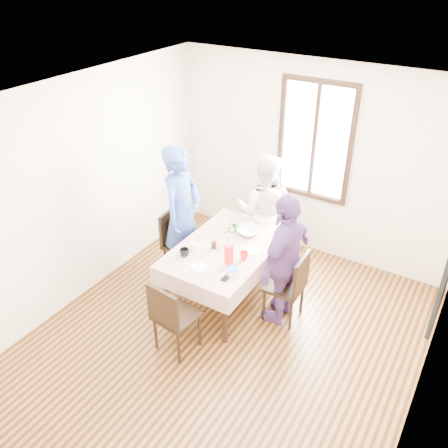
{
  "coord_description": "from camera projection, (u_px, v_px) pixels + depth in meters",
  "views": [
    {
      "loc": [
        2.04,
        -3.37,
        3.87
      ],
      "look_at": [
        -0.39,
        0.59,
        1.1
      ],
      "focal_mm": 37.72,
      "sensor_mm": 36.0,
      "label": 1
    }
  ],
  "objects": [
    {
      "name": "ground",
      "position": [
        226.0,
        338.0,
        5.36
      ],
      "size": [
        4.5,
        4.5,
        0.0
      ],
      "primitive_type": "plane",
      "color": "black",
      "rests_on": "ground"
    },
    {
      "name": "back_wall",
      "position": [
        313.0,
        162.0,
        6.32
      ],
      "size": [
        4.0,
        0.0,
        4.0
      ],
      "primitive_type": "plane",
      "rotation": [
        1.57,
        0.0,
        0.0
      ],
      "color": "beige",
      "rests_on": "ground"
    },
    {
      "name": "right_wall",
      "position": [
        439.0,
        309.0,
        3.78
      ],
      "size": [
        0.0,
        4.5,
        4.5
      ],
      "primitive_type": "plane",
      "rotation": [
        1.57,
        0.0,
        -1.57
      ],
      "color": "beige",
      "rests_on": "ground"
    },
    {
      "name": "window_frame",
      "position": [
        315.0,
        141.0,
        6.15
      ],
      "size": [
        1.02,
        0.06,
        1.62
      ],
      "primitive_type": "cube",
      "color": "black",
      "rests_on": "back_wall"
    },
    {
      "name": "window_pane",
      "position": [
        315.0,
        141.0,
        6.16
      ],
      "size": [
        0.9,
        0.02,
        1.5
      ],
      "primitive_type": "cube",
      "color": "white",
      "rests_on": "back_wall"
    },
    {
      "name": "dining_table",
      "position": [
        226.0,
        273.0,
        5.82
      ],
      "size": [
        0.92,
        1.48,
        0.75
      ],
      "primitive_type": "cube",
      "color": "black",
      "rests_on": "ground"
    },
    {
      "name": "tablecloth",
      "position": [
        226.0,
        247.0,
        5.62
      ],
      "size": [
        1.04,
        1.6,
        0.01
      ],
      "primitive_type": "cube",
      "color": "#521106",
      "rests_on": "dining_table"
    },
    {
      "name": "chair_left",
      "position": [
        182.0,
        244.0,
        6.22
      ],
      "size": [
        0.46,
        0.46,
        0.91
      ],
      "primitive_type": "cube",
      "rotation": [
        0.0,
        0.0,
        -1.48
      ],
      "color": "black",
      "rests_on": "ground"
    },
    {
      "name": "chair_right",
      "position": [
        284.0,
        286.0,
        5.46
      ],
      "size": [
        0.43,
        0.43,
        0.91
      ],
      "primitive_type": "cube",
      "rotation": [
        0.0,
        0.0,
        1.6
      ],
      "color": "black",
      "rests_on": "ground"
    },
    {
      "name": "chair_far",
      "position": [
        264.0,
        230.0,
        6.52
      ],
      "size": [
        0.46,
        0.46,
        0.91
      ],
      "primitive_type": "cube",
      "rotation": [
        0.0,
        0.0,
        3.25
      ],
      "color": "black",
      "rests_on": "ground"
    },
    {
      "name": "chair_near",
      "position": [
        177.0,
        315.0,
        5.03
      ],
      "size": [
        0.47,
        0.47,
        0.91
      ],
      "primitive_type": "cube",
      "rotation": [
        0.0,
        0.0,
        -0.12
      ],
      "color": "black",
      "rests_on": "ground"
    },
    {
      "name": "person_left",
      "position": [
        182.0,
        214.0,
        5.98
      ],
      "size": [
        0.49,
        0.7,
        1.83
      ],
      "primitive_type": "imported",
      "rotation": [
        0.0,
        0.0,
        1.64
      ],
      "color": "#2C4A98",
      "rests_on": "ground"
    },
    {
      "name": "person_far",
      "position": [
        265.0,
        209.0,
        6.33
      ],
      "size": [
        0.92,
        0.81,
        1.59
      ],
      "primitive_type": "imported",
      "rotation": [
        0.0,
        0.0,
        3.45
      ],
      "color": "white",
      "rests_on": "ground"
    },
    {
      "name": "person_right",
      "position": [
        285.0,
        259.0,
        5.29
      ],
      "size": [
        0.47,
        0.99,
        1.64
      ],
      "primitive_type": "imported",
      "rotation": [
        0.0,
        0.0,
        -1.64
      ],
      "color": "#5A3873",
      "rests_on": "ground"
    },
    {
      "name": "mug_black",
      "position": [
        184.0,
        252.0,
        5.43
      ],
      "size": [
        0.12,
        0.12,
        0.09
      ],
      "primitive_type": "imported",
      "rotation": [
        0.0,
        0.0,
        0.05
      ],
      "color": "black",
      "rests_on": "tablecloth"
    },
    {
      "name": "mug_flag",
      "position": [
        244.0,
        256.0,
        5.37
      ],
      "size": [
        0.13,
        0.13,
        0.09
      ],
      "primitive_type": "imported",
      "rotation": [
        0.0,
        0.0,
        0.41
      ],
      "color": "red",
      "rests_on": "tablecloth"
    },
    {
      "name": "mug_green",
      "position": [
        233.0,
        229.0,
        5.89
      ],
      "size": [
        0.14,
        0.14,
        0.09
      ],
      "primitive_type": "imported",
      "rotation": [
        0.0,
        0.0,
        -0.32
      ],
      "color": "#0C7226",
      "rests_on": "tablecloth"
    },
    {
      "name": "serving_bowl",
      "position": [
        248.0,
        232.0,
        5.84
      ],
      "size": [
        0.29,
        0.29,
        0.06
      ],
      "primitive_type": "imported",
      "rotation": [
        0.0,
        0.0,
        -0.21
      ],
      "color": "white",
      "rests_on": "tablecloth"
    },
    {
      "name": "juice_carton",
      "position": [
        229.0,
        255.0,
        5.26
      ],
      "size": [
        0.08,
        0.08,
        0.24
      ],
      "primitive_type": "cube",
      "color": "red",
      "rests_on": "tablecloth"
    },
    {
      "name": "butter_tub",
      "position": [
        233.0,
        272.0,
        5.12
      ],
      "size": [
        0.13,
        0.13,
        0.07
      ],
      "primitive_type": "cylinder",
      "color": "white",
      "rests_on": "tablecloth"
    },
    {
      "name": "jam_jar",
      "position": [
        214.0,
        245.0,
        5.57
      ],
      "size": [
        0.06,
        0.06,
        0.08
      ],
      "primitive_type": "cylinder",
      "color": "black",
      "rests_on": "tablecloth"
    },
    {
      "name": "drinking_glass",
      "position": [
        193.0,
        247.0,
        5.52
      ],
      "size": [
        0.07,
        0.07,
        0.1
      ],
      "primitive_type": "cylinder",
      "color": "silver",
      "rests_on": "tablecloth"
    },
    {
      "name": "smartphone",
      "position": [
        226.0,
        278.0,
        5.08
      ],
      "size": [
        0.07,
        0.13,
        0.01
      ],
      "primitive_type": "cube",
      "color": "black",
      "rests_on": "tablecloth"
    },
    {
      "name": "flower_vase",
      "position": [
        229.0,
        239.0,
        5.65
      ],
      "size": [
        0.06,
        0.06,
        0.13
      ],
      "primitive_type": "cylinder",
      "color": "silver",
      "rests_on": "tablecloth"
    },
    {
      "name": "plate_right",
      "position": [
        253.0,
        251.0,
        5.52
      ],
      "size": [
        0.2,
        0.2,
        0.01
      ],
      "primitive_type": "cylinder",
      "color": "white",
      "rests_on": "tablecloth"
    },
    {
      "name": "plate_far",
      "position": [
        247.0,
        225.0,
        6.03
      ],
      "size": [
        0.2,
        0.2,
        0.01
      ],
      "primitive_type": "cylinder",
      "color": "white",
      "rests_on": "tablecloth"
    },
    {
      "name": "plate_near",
      "position": [
        199.0,
        267.0,
        5.25
      ],
      "size": [
        0.2,
        0.2,
        0.01
      ],
      "primitive_type": "cylinder",
      "color": "white",
      "rests_on": "tablecloth"
    },
    {
      "name": "butter_lid",
      "position": [
        233.0,
        269.0,
        5.1
      ],
      "size": [
        0.12,
        0.12,
        0.01
      ],
      "primitive_type": "cylinder",
      "color": "blue",
      "rests_on": "butter_tub"
    },
    {
      "name": "flower_bunch",
      "position": [
        229.0,
        231.0,
        5.59
      ],
      "size": [
        0.09,
        0.09,
        0.1
      ],
      "primitive_type": null,
      "color": "yellow",
      "rests_on": "flower_vase"
    }
  ]
}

